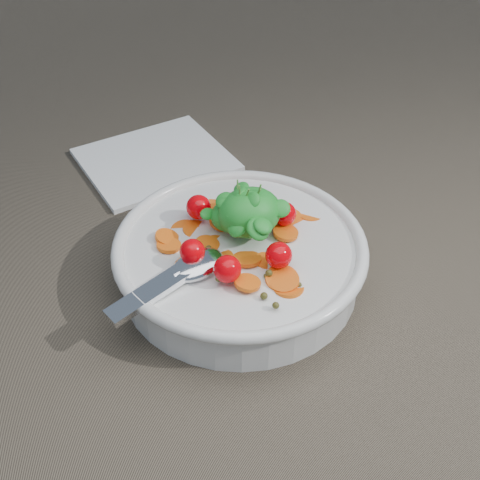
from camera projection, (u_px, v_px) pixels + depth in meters
name	position (u px, v px, depth m)	size (l,w,h in m)	color
ground	(260.00, 284.00, 0.59)	(6.00, 6.00, 0.00)	#6D604E
bowl	(240.00, 257.00, 0.58)	(0.26, 0.24, 0.10)	white
napkin	(156.00, 160.00, 0.75)	(0.17, 0.15, 0.01)	white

